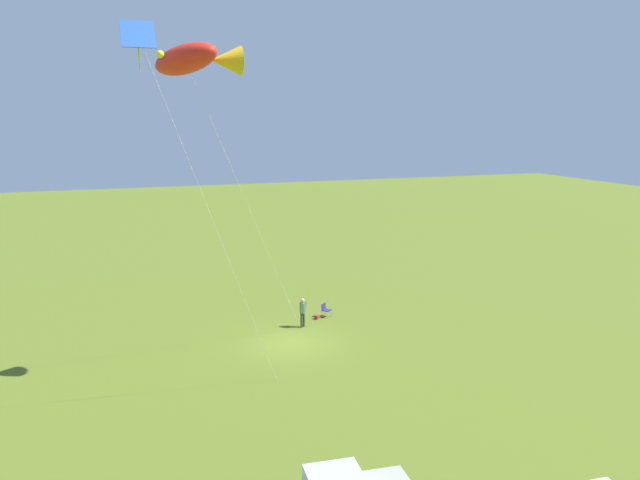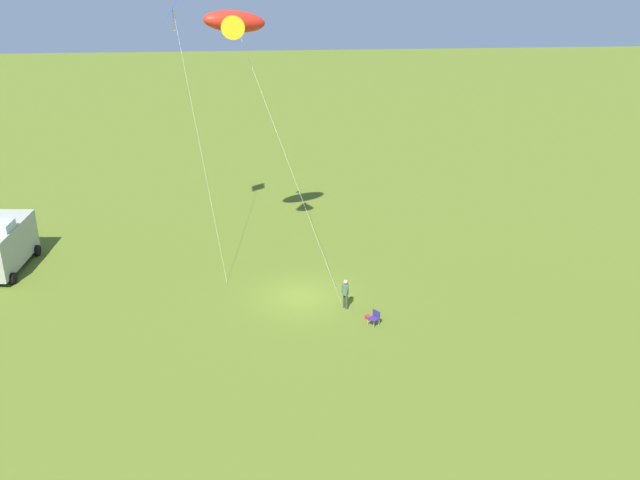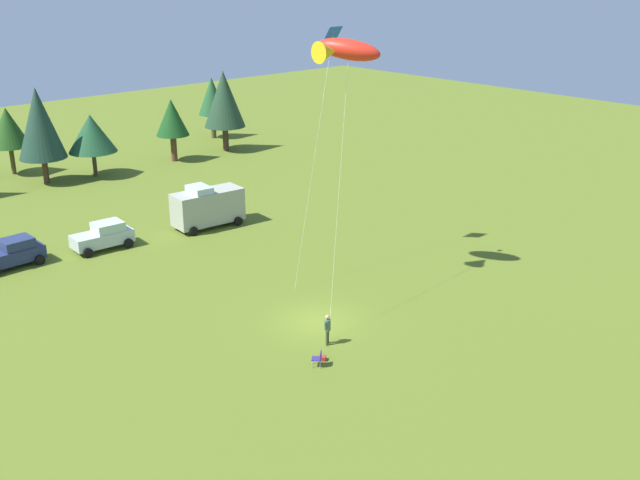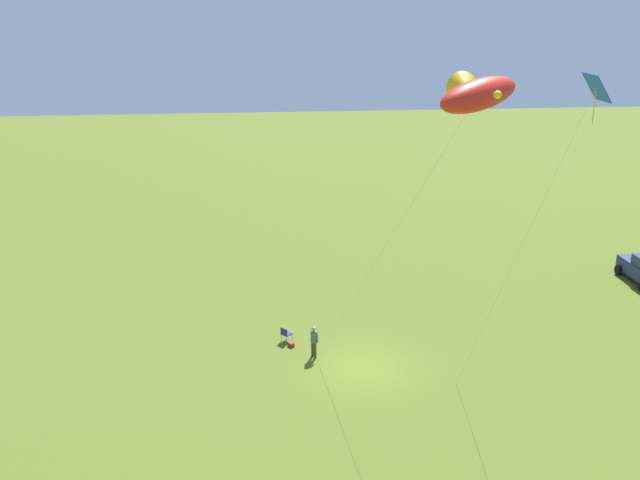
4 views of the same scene
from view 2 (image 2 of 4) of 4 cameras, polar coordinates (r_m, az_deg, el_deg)
The scene contains 7 objects.
ground_plane at distance 42.60m, azimuth -1.46°, elevation -4.36°, with size 160.00×160.00×0.00m, color #56681F.
person_kite_flyer at distance 41.00m, azimuth 1.95°, elevation -3.96°, with size 0.55×0.48×1.74m.
folding_chair at distance 39.75m, azimuth 4.19°, elevation -5.86°, with size 0.68×0.68×0.82m.
backpack_on_grass at distance 40.44m, azimuth 3.69°, elevation -5.90°, with size 0.32×0.22×0.22m, color #A9262D.
van_motorhome_grey at distance 49.01m, azimuth -23.03°, elevation -0.31°, with size 5.57×2.99×3.34m.
kite_large_fish at distance 42.97m, azimuth -6.55°, elevation 16.14°, with size 8.37×7.63×15.31m.
kite_diamond_blue at distance 45.61m, azimuth -11.06°, elevation 16.44°, with size 6.26×3.01×15.46m.
Camera 2 is at (-37.44, 1.41, 20.26)m, focal length 42.00 mm.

